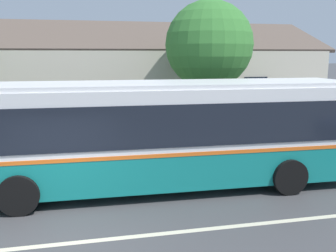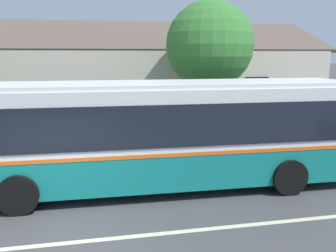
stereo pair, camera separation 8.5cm
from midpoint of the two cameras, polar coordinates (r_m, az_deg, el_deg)
The scene contains 6 objects.
ground_plane at distance 8.35m, azimuth -16.53°, elevation -16.91°, with size 300.00×300.00×0.00m, color #424244.
sidewalk_far at distance 13.92m, azimuth -14.71°, elevation -5.19°, with size 60.00×3.00×0.15m, color gray.
lane_divider_stripe at distance 8.35m, azimuth -16.53°, elevation -16.88°, with size 60.00×0.16×0.01m, color beige.
community_building at distance 19.95m, azimuth -15.14°, elevation 5.50°, with size 25.14×8.19×6.55m.
transit_bus at distance 10.64m, azimuth -2.78°, elevation -0.97°, with size 12.28×2.95×3.07m.
street_tree_primary at distance 14.98m, azimuth 6.55°, elevation 11.73°, with size 3.41×3.41×5.91m.
Camera 2 is at (0.80, -7.40, 3.81)m, focal length 40.00 mm.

